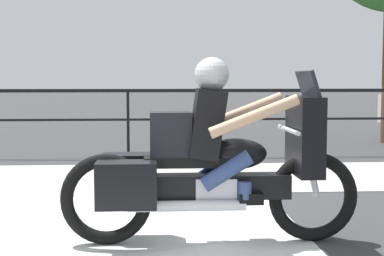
{
  "coord_description": "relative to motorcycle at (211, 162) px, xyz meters",
  "views": [
    {
      "loc": [
        0.48,
        -4.72,
        1.39
      ],
      "look_at": [
        0.85,
        1.19,
        0.88
      ],
      "focal_mm": 55.0,
      "sensor_mm": 36.0,
      "label": 1
    }
  ],
  "objects": [
    {
      "name": "ground_plane",
      "position": [
        -0.94,
        -0.13,
        -0.69
      ],
      "size": [
        120.0,
        120.0,
        0.0
      ],
      "primitive_type": "plane",
      "color": "#38383A"
    },
    {
      "name": "sidewalk_band",
      "position": [
        -0.94,
        3.27,
        -0.69
      ],
      "size": [
        44.0,
        2.4,
        0.01
      ],
      "primitive_type": "cube",
      "color": "#B7B2A8",
      "rests_on": "ground"
    },
    {
      "name": "crosswalk_band",
      "position": [
        -0.7,
        -0.33,
        -0.69
      ],
      "size": [
        3.15,
        6.0,
        0.01
      ],
      "primitive_type": "cube",
      "color": "silver",
      "rests_on": "ground"
    },
    {
      "name": "fence_railing",
      "position": [
        -0.94,
        5.46,
        0.25
      ],
      "size": [
        36.0,
        0.05,
        1.19
      ],
      "color": "black",
      "rests_on": "ground"
    },
    {
      "name": "motorcycle",
      "position": [
        0.0,
        0.0,
        0.0
      ],
      "size": [
        2.51,
        0.76,
        1.56
      ],
      "rotation": [
        0.0,
        0.0,
        0.01
      ],
      "color": "black",
      "rests_on": "ground"
    }
  ]
}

